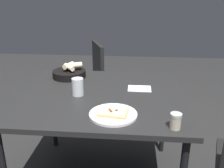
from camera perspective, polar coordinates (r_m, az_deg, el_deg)
The scene contains 7 objects.
dining_table at distance 1.69m, azimuth -2.75°, elevation -3.98°, with size 1.11×1.00×0.73m.
pizza_plate at distance 1.37m, azimuth 0.27°, elevation -6.85°, with size 0.26×0.26×0.04m.
bread_basket at distance 2.00m, azimuth -9.77°, elevation 2.55°, with size 0.26×0.26×0.12m.
beer_glass at distance 1.63m, azimuth -7.85°, elevation -0.85°, with size 0.08×0.08×0.11m.
pepper_shaker at distance 1.27m, azimuth 14.35°, elevation -8.41°, with size 0.06×0.06×0.08m.
napkin at distance 1.75m, azimuth 6.31°, elevation -1.05°, with size 0.16×0.12×0.00m.
chair_far at distance 2.67m, azimuth -5.64°, elevation 1.23°, with size 0.57×0.57×0.87m.
Camera 1 is at (-0.22, 1.52, 1.36)m, focal length 39.88 mm.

